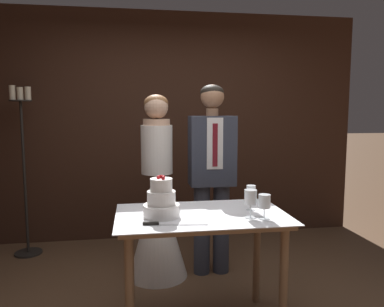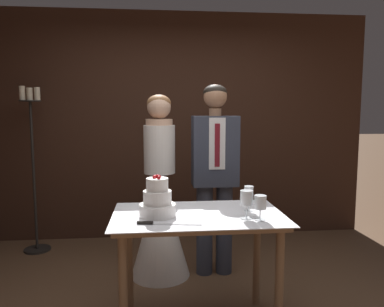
# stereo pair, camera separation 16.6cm
# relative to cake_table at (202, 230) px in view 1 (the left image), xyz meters

# --- Properties ---
(wall_back) EXTENTS (4.51, 0.12, 2.65)m
(wall_back) POSITION_rel_cake_table_xyz_m (-0.01, 2.00, 0.63)
(wall_back) COLOR #382116
(wall_back) RESTS_ON ground_plane
(cake_table) EXTENTS (1.17, 0.72, 0.81)m
(cake_table) POSITION_rel_cake_table_xyz_m (0.00, 0.00, 0.00)
(cake_table) COLOR #8E6B4C
(cake_table) RESTS_ON ground_plane
(tiered_cake) EXTENTS (0.24, 0.24, 0.28)m
(tiered_cake) POSITION_rel_cake_table_xyz_m (-0.28, -0.02, 0.22)
(tiered_cake) COLOR white
(tiered_cake) RESTS_ON cake_table
(cake_knife) EXTENTS (0.40, 0.08, 0.02)m
(cake_knife) POSITION_rel_cake_table_xyz_m (-0.28, -0.21, 0.13)
(cake_knife) COLOR silver
(cake_knife) RESTS_ON cake_table
(wine_glass_near) EXTENTS (0.08, 0.08, 0.19)m
(wine_glass_near) POSITION_rel_cake_table_xyz_m (0.30, -0.14, 0.25)
(wine_glass_near) COLOR silver
(wine_glass_near) RESTS_ON cake_table
(wine_glass_middle) EXTENTS (0.08, 0.08, 0.16)m
(wine_glass_middle) POSITION_rel_cake_table_xyz_m (0.38, -0.18, 0.23)
(wine_glass_middle) COLOR silver
(wine_glass_middle) RESTS_ON cake_table
(wine_glass_far) EXTENTS (0.07, 0.07, 0.18)m
(wine_glass_far) POSITION_rel_cake_table_xyz_m (0.36, 0.04, 0.24)
(wine_glass_far) COLOR silver
(wine_glass_far) RESTS_ON cake_table
(bride) EXTENTS (0.54, 0.54, 1.66)m
(bride) POSITION_rel_cake_table_xyz_m (-0.25, 0.85, -0.08)
(bride) COLOR white
(bride) RESTS_ON ground_plane
(groom) EXTENTS (0.41, 0.25, 1.75)m
(groom) POSITION_rel_cake_table_xyz_m (0.25, 0.85, 0.29)
(groom) COLOR #333847
(groom) RESTS_ON ground_plane
(candle_stand) EXTENTS (0.28, 0.28, 1.77)m
(candle_stand) POSITION_rel_cake_table_xyz_m (-1.58, 1.60, 0.22)
(candle_stand) COLOR black
(candle_stand) RESTS_ON ground_plane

